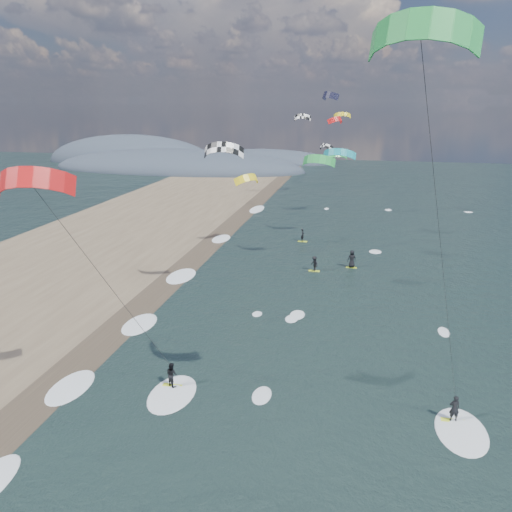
# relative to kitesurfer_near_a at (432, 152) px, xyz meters

# --- Properties ---
(ground) EXTENTS (260.00, 260.00, 0.00)m
(ground) POSITION_rel_kitesurfer_near_a_xyz_m (-7.66, -2.51, -14.46)
(ground) COLOR black
(ground) RESTS_ON ground
(wet_sand_strip) EXTENTS (3.00, 240.00, 0.00)m
(wet_sand_strip) POSITION_rel_kitesurfer_near_a_xyz_m (-19.66, 7.49, -14.45)
(wet_sand_strip) COLOR #382D23
(wet_sand_strip) RESTS_ON ground
(coastal_hills) EXTENTS (80.00, 41.00, 15.00)m
(coastal_hills) POSITION_rel_kitesurfer_near_a_xyz_m (-52.50, 105.35, -14.46)
(coastal_hills) COLOR #3D4756
(coastal_hills) RESTS_ON ground
(kitesurfer_near_a) EXTENTS (7.57, 8.57, 19.48)m
(kitesurfer_near_a) POSITION_rel_kitesurfer_near_a_xyz_m (0.00, 0.00, 0.00)
(kitesurfer_near_a) COLOR #DDF52B
(kitesurfer_near_a) RESTS_ON ground
(kitesurfer_near_b) EXTENTS (6.85, 8.41, 14.21)m
(kitesurfer_near_b) POSITION_rel_kitesurfer_near_a_xyz_m (-15.04, 0.72, -5.60)
(kitesurfer_near_b) COLOR #DDF52B
(kitesurfer_near_b) RESTS_ON ground
(far_kitesurfers) EXTENTS (7.19, 11.49, 1.83)m
(far_kitesurfers) POSITION_rel_kitesurfer_near_a_xyz_m (-5.47, 30.27, -13.62)
(far_kitesurfers) COLOR #DDF52B
(far_kitesurfers) RESTS_ON ground
(bg_kite_field) EXTENTS (12.43, 69.03, 10.43)m
(bg_kite_field) POSITION_rel_kitesurfer_near_a_xyz_m (-8.66, 51.89, -2.88)
(bg_kite_field) COLOR gray
(bg_kite_field) RESTS_ON ground
(shoreline_surf) EXTENTS (2.40, 79.40, 0.11)m
(shoreline_surf) POSITION_rel_kitesurfer_near_a_xyz_m (-18.46, 12.24, -14.46)
(shoreline_surf) COLOR white
(shoreline_surf) RESTS_ON ground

